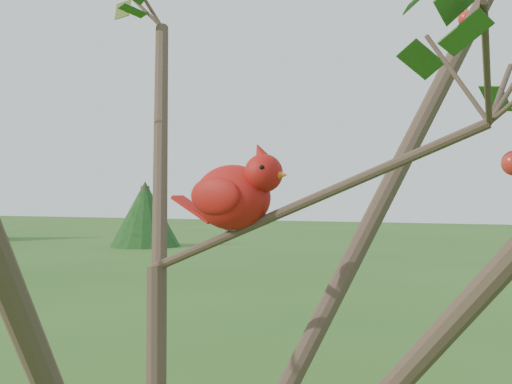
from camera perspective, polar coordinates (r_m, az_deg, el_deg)
crabapple_tree at (r=1.21m, az=-7.64°, el=1.34°), size 2.35×2.05×2.95m
cardinal at (r=1.27m, az=-1.59°, el=-0.16°), size 0.24×0.14×0.17m
distant_trees at (r=23.93m, az=18.55°, el=-0.85°), size 40.27×9.97×3.48m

